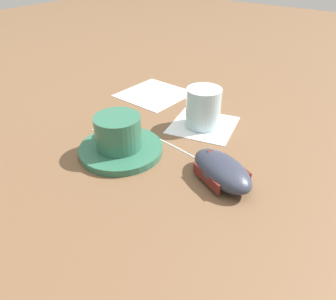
{
  "coord_description": "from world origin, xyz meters",
  "views": [
    {
      "loc": [
        0.31,
        -0.42,
        0.31
      ],
      "look_at": [
        0.05,
        -0.07,
        0.03
      ],
      "focal_mm": 35.0,
      "sensor_mm": 36.0,
      "label": 1
    }
  ],
  "objects_px": {
    "drinking_glass": "(203,107)",
    "computer_mouse": "(222,170)",
    "coffee_cup": "(118,131)",
    "saucer": "(121,149)"
  },
  "relations": [
    {
      "from": "drinking_glass",
      "to": "computer_mouse",
      "type": "bearing_deg",
      "value": -48.21
    },
    {
      "from": "computer_mouse",
      "to": "coffee_cup",
      "type": "bearing_deg",
      "value": -168.77
    },
    {
      "from": "coffee_cup",
      "to": "drinking_glass",
      "type": "distance_m",
      "value": 0.18
    },
    {
      "from": "computer_mouse",
      "to": "drinking_glass",
      "type": "xyz_separation_m",
      "value": [
        -0.12,
        0.13,
        0.02
      ]
    },
    {
      "from": "saucer",
      "to": "drinking_glass",
      "type": "bearing_deg",
      "value": 70.31
    },
    {
      "from": "coffee_cup",
      "to": "drinking_glass",
      "type": "xyz_separation_m",
      "value": [
        0.06,
        0.17,
        -0.0
      ]
    },
    {
      "from": "saucer",
      "to": "computer_mouse",
      "type": "relative_size",
      "value": 1.09
    },
    {
      "from": "drinking_glass",
      "to": "coffee_cup",
      "type": "bearing_deg",
      "value": -111.19
    },
    {
      "from": "saucer",
      "to": "coffee_cup",
      "type": "relative_size",
      "value": 1.59
    },
    {
      "from": "saucer",
      "to": "drinking_glass",
      "type": "height_order",
      "value": "drinking_glass"
    }
  ]
}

